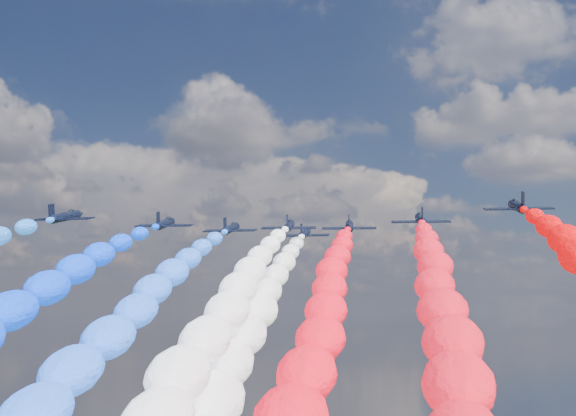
# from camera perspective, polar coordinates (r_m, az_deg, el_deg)

# --- Properties ---
(jet_0) EXTENTS (10.13, 13.52, 5.44)m
(jet_0) POSITION_cam_1_polar(r_m,az_deg,el_deg) (128.40, -16.06, -0.62)
(jet_0) COLOR black
(jet_1) EXTENTS (10.07, 13.48, 5.44)m
(jet_1) POSITION_cam_1_polar(r_m,az_deg,el_deg) (134.55, -9.02, -1.13)
(jet_1) COLOR black
(jet_2) EXTENTS (9.80, 13.28, 5.44)m
(jet_2) POSITION_cam_1_polar(r_m,az_deg,el_deg) (141.38, -4.22, -1.52)
(jet_2) COLOR black
(trail_2) EXTENTS (6.62, 109.22, 40.91)m
(trail_2) POSITION_cam_1_polar(r_m,az_deg,el_deg) (86.10, -12.25, -9.66)
(trail_2) COLOR blue
(jet_3) EXTENTS (10.29, 13.63, 5.44)m
(jet_3) POSITION_cam_1_polar(r_m,az_deg,el_deg) (136.69, 0.08, -1.33)
(jet_3) COLOR black
(trail_3) EXTENTS (6.62, 109.22, 40.91)m
(trail_3) POSITION_cam_1_polar(r_m,az_deg,el_deg) (80.21, -5.38, -9.96)
(trail_3) COLOR white
(jet_4) EXTENTS (9.79, 13.27, 5.44)m
(jet_4) POSITION_cam_1_polar(r_m,az_deg,el_deg) (149.95, 1.23, -1.88)
(jet_4) COLOR black
(trail_4) EXTENTS (6.62, 109.22, 40.91)m
(trail_4) POSITION_cam_1_polar(r_m,az_deg,el_deg) (93.26, -2.74, -9.65)
(trail_4) COLOR white
(jet_5) EXTENTS (10.10, 13.49, 5.44)m
(jet_5) POSITION_cam_1_polar(r_m,az_deg,el_deg) (137.57, 4.52, -1.35)
(jet_5) COLOR black
(trail_5) EXTENTS (6.62, 109.22, 40.91)m
(trail_5) POSITION_cam_1_polar(r_m,az_deg,el_deg) (80.39, 2.34, -9.98)
(trail_5) COLOR #FB0B1F
(jet_6) EXTENTS (9.88, 13.34, 5.44)m
(jet_6) POSITION_cam_1_polar(r_m,az_deg,el_deg) (128.97, 9.71, -0.84)
(jet_6) COLOR black
(trail_6) EXTENTS (6.62, 109.22, 40.91)m
(trail_6) POSITION_cam_1_polar(r_m,az_deg,el_deg) (71.65, 11.56, -10.13)
(trail_6) COLOR red
(jet_7) EXTENTS (9.63, 13.16, 5.44)m
(jet_7) POSITION_cam_1_polar(r_m,az_deg,el_deg) (115.90, 16.50, 0.12)
(jet_7) COLOR black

